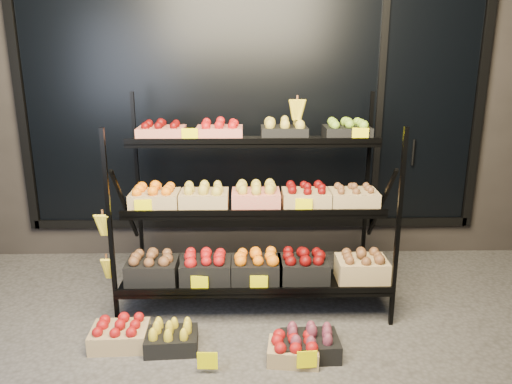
{
  "coord_description": "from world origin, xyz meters",
  "views": [
    {
      "loc": [
        -0.06,
        -3.15,
        1.99
      ],
      "look_at": [
        0.01,
        0.55,
        0.94
      ],
      "focal_mm": 35.0,
      "sensor_mm": 36.0,
      "label": 1
    }
  ],
  "objects_px": {
    "floor_crate_left": "(120,333)",
    "floor_crate_midright": "(293,349)",
    "display_rack": "(253,209)",
    "floor_crate_midleft": "(171,338)"
  },
  "relations": [
    {
      "from": "floor_crate_left",
      "to": "floor_crate_midright",
      "type": "xyz_separation_m",
      "value": [
        1.2,
        -0.2,
        -0.01
      ]
    },
    {
      "from": "display_rack",
      "to": "floor_crate_midleft",
      "type": "xyz_separation_m",
      "value": [
        -0.58,
        -0.71,
        -0.7
      ]
    },
    {
      "from": "floor_crate_left",
      "to": "floor_crate_midright",
      "type": "bearing_deg",
      "value": -11.25
    },
    {
      "from": "floor_crate_left",
      "to": "floor_crate_midright",
      "type": "relative_size",
      "value": 1.1
    },
    {
      "from": "floor_crate_midleft",
      "to": "floor_crate_left",
      "type": "bearing_deg",
      "value": 168.33
    },
    {
      "from": "display_rack",
      "to": "floor_crate_midright",
      "type": "height_order",
      "value": "display_rack"
    },
    {
      "from": "floor_crate_left",
      "to": "floor_crate_midright",
      "type": "distance_m",
      "value": 1.22
    },
    {
      "from": "display_rack",
      "to": "floor_crate_midright",
      "type": "xyz_separation_m",
      "value": [
        0.25,
        -0.85,
        -0.7
      ]
    },
    {
      "from": "floor_crate_midleft",
      "to": "floor_crate_midright",
      "type": "relative_size",
      "value": 1.02
    },
    {
      "from": "floor_crate_midleft",
      "to": "floor_crate_midright",
      "type": "bearing_deg",
      "value": -13.23
    }
  ]
}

